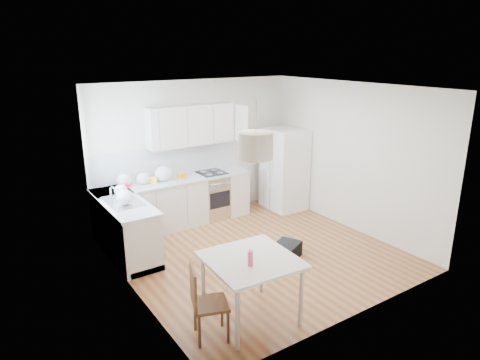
# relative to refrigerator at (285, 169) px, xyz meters

# --- Properties ---
(floor) EXTENTS (4.20, 4.20, 0.00)m
(floor) POSITION_rel_refrigerator_xyz_m (-1.75, -1.44, -0.84)
(floor) COLOR brown
(floor) RESTS_ON ground
(ceiling) EXTENTS (4.20, 4.20, 0.00)m
(ceiling) POSITION_rel_refrigerator_xyz_m (-1.75, -1.44, 1.86)
(ceiling) COLOR white
(ceiling) RESTS_ON wall_back
(wall_back) EXTENTS (4.20, 0.00, 4.20)m
(wall_back) POSITION_rel_refrigerator_xyz_m (-1.75, 0.66, 0.51)
(wall_back) COLOR silver
(wall_back) RESTS_ON floor
(wall_left) EXTENTS (0.00, 4.20, 4.20)m
(wall_left) POSITION_rel_refrigerator_xyz_m (-3.85, -1.44, 0.51)
(wall_left) COLOR silver
(wall_left) RESTS_ON floor
(wall_right) EXTENTS (0.00, 4.20, 4.20)m
(wall_right) POSITION_rel_refrigerator_xyz_m (0.35, -1.44, 0.51)
(wall_right) COLOR silver
(wall_right) RESTS_ON floor
(window_glassblock) EXTENTS (0.02, 1.00, 1.00)m
(window_glassblock) POSITION_rel_refrigerator_xyz_m (-3.84, -0.29, 0.91)
(window_glassblock) COLOR #BFE0F9
(window_glassblock) RESTS_ON wall_left
(cabinets_back) EXTENTS (3.00, 0.60, 0.88)m
(cabinets_back) POSITION_rel_refrigerator_xyz_m (-2.35, 0.36, -0.40)
(cabinets_back) COLOR beige
(cabinets_back) RESTS_ON floor
(cabinets_left) EXTENTS (0.60, 1.80, 0.88)m
(cabinets_left) POSITION_rel_refrigerator_xyz_m (-3.55, -0.24, -0.40)
(cabinets_left) COLOR beige
(cabinets_left) RESTS_ON floor
(counter_back) EXTENTS (3.02, 0.64, 0.04)m
(counter_back) POSITION_rel_refrigerator_xyz_m (-2.35, 0.36, 0.06)
(counter_back) COLOR #ADB0B2
(counter_back) RESTS_ON cabinets_back
(counter_left) EXTENTS (0.64, 1.82, 0.04)m
(counter_left) POSITION_rel_refrigerator_xyz_m (-3.55, -0.24, 0.06)
(counter_left) COLOR #ADB0B2
(counter_left) RESTS_ON cabinets_left
(backsplash_back) EXTENTS (3.00, 0.01, 0.58)m
(backsplash_back) POSITION_rel_refrigerator_xyz_m (-2.35, 0.65, 0.37)
(backsplash_back) COLOR white
(backsplash_back) RESTS_ON wall_back
(backsplash_left) EXTENTS (0.01, 1.80, 0.58)m
(backsplash_left) POSITION_rel_refrigerator_xyz_m (-3.85, -0.24, 0.37)
(backsplash_left) COLOR white
(backsplash_left) RESTS_ON wall_left
(upper_cabinets) EXTENTS (1.70, 0.32, 0.75)m
(upper_cabinets) POSITION_rel_refrigerator_xyz_m (-1.90, 0.50, 1.03)
(upper_cabinets) COLOR beige
(upper_cabinets) RESTS_ON wall_back
(range_oven) EXTENTS (0.50, 0.61, 0.88)m
(range_oven) POSITION_rel_refrigerator_xyz_m (-1.55, 0.36, -0.40)
(range_oven) COLOR silver
(range_oven) RESTS_ON floor
(sink) EXTENTS (0.50, 0.80, 0.16)m
(sink) POSITION_rel_refrigerator_xyz_m (-3.55, -0.29, 0.07)
(sink) COLOR silver
(sink) RESTS_ON counter_left
(refrigerator) EXTENTS (0.83, 0.86, 1.69)m
(refrigerator) POSITION_rel_refrigerator_xyz_m (0.00, 0.00, 0.00)
(refrigerator) COLOR white
(refrigerator) RESTS_ON floor
(dining_table) EXTENTS (1.11, 1.11, 0.82)m
(dining_table) POSITION_rel_refrigerator_xyz_m (-2.86, -2.85, -0.11)
(dining_table) COLOR beige
(dining_table) RESTS_ON floor
(dining_chair) EXTENTS (0.49, 0.49, 0.92)m
(dining_chair) POSITION_rel_refrigerator_xyz_m (-3.46, -2.90, -0.38)
(dining_chair) COLOR #4C3017
(dining_chair) RESTS_ON floor
(drink_bottle) EXTENTS (0.07, 0.07, 0.21)m
(drink_bottle) POSITION_rel_refrigerator_xyz_m (-2.97, -2.99, 0.09)
(drink_bottle) COLOR #DD3D63
(drink_bottle) RESTS_ON dining_table
(gym_bag) EXTENTS (0.65, 0.56, 0.25)m
(gym_bag) POSITION_rel_refrigerator_xyz_m (-1.49, -1.87, -0.72)
(gym_bag) COLOR black
(gym_bag) RESTS_ON floor
(pendant_lamp) EXTENTS (0.51, 0.51, 0.31)m
(pendant_lamp) POSITION_rel_refrigerator_xyz_m (-2.74, -2.76, 1.34)
(pendant_lamp) COLOR beige
(pendant_lamp) RESTS_ON ceiling
(grocery_bag_a) EXTENTS (0.26, 0.22, 0.23)m
(grocery_bag_a) POSITION_rel_refrigerator_xyz_m (-3.28, 0.43, 0.19)
(grocery_bag_a) COLOR silver
(grocery_bag_a) RESTS_ON counter_back
(grocery_bag_b) EXTENTS (0.24, 0.20, 0.22)m
(grocery_bag_b) POSITION_rel_refrigerator_xyz_m (-2.95, 0.39, 0.18)
(grocery_bag_b) COLOR silver
(grocery_bag_b) RESTS_ON counter_back
(grocery_bag_c) EXTENTS (0.32, 0.27, 0.29)m
(grocery_bag_c) POSITION_rel_refrigerator_xyz_m (-2.56, 0.38, 0.22)
(grocery_bag_c) COLOR silver
(grocery_bag_c) RESTS_ON counter_back
(grocery_bag_d) EXTENTS (0.22, 0.18, 0.20)m
(grocery_bag_d) POSITION_rel_refrigerator_xyz_m (-3.49, -0.01, 0.17)
(grocery_bag_d) COLOR silver
(grocery_bag_d) RESTS_ON counter_back
(grocery_bag_e) EXTENTS (0.27, 0.23, 0.24)m
(grocery_bag_e) POSITION_rel_refrigerator_xyz_m (-3.57, -0.45, 0.20)
(grocery_bag_e) COLOR silver
(grocery_bag_e) RESTS_ON counter_left
(snack_orange) EXTENTS (0.16, 0.12, 0.10)m
(snack_orange) POSITION_rel_refrigerator_xyz_m (-2.18, 0.37, 0.13)
(snack_orange) COLOR orange
(snack_orange) RESTS_ON counter_back
(snack_yellow) EXTENTS (0.19, 0.18, 0.11)m
(snack_yellow) POSITION_rel_refrigerator_xyz_m (-2.76, 0.39, 0.13)
(snack_yellow) COLOR yellow
(snack_yellow) RESTS_ON counter_back
(snack_red) EXTENTS (0.20, 0.19, 0.12)m
(snack_red) POSITION_rel_refrigerator_xyz_m (-3.24, 0.41, 0.14)
(snack_red) COLOR red
(snack_red) RESTS_ON counter_back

